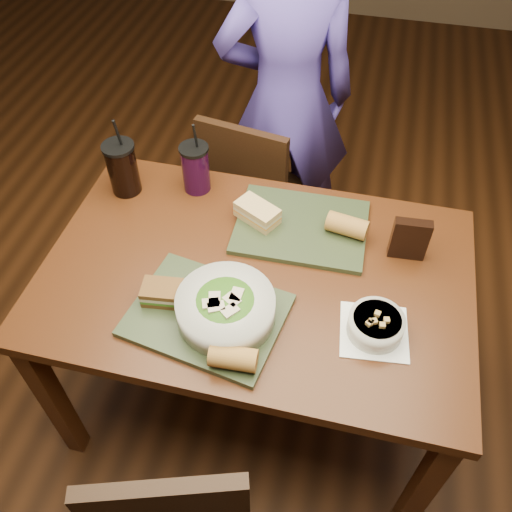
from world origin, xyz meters
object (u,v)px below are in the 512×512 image
at_px(tray_far, 301,227).
at_px(salad_bowl, 226,307).
at_px(baguette_far, 347,226).
at_px(chip_bag, 409,239).
at_px(chair_far, 248,191).
at_px(dining_table, 256,290).
at_px(cup_cola, 123,168).
at_px(diner, 286,101).
at_px(sandwich_far, 257,213).
at_px(sandwich_near, 163,293).
at_px(baguette_near, 233,358).
at_px(cup_berry, 196,168).
at_px(soup_bowl, 376,325).
at_px(tray_near, 207,315).

relative_size(tray_far, salad_bowl, 1.54).
relative_size(baguette_far, chip_bag, 0.89).
height_order(chair_far, baguette_far, chair_far).
xyz_separation_m(dining_table, tray_far, (0.10, 0.21, 0.10)).
height_order(chair_far, chip_bag, chip_bag).
height_order(dining_table, cup_cola, cup_cola).
bearing_deg(diner, tray_far, 88.33).
relative_size(dining_table, sandwich_far, 8.03).
height_order(salad_bowl, cup_cola, cup_cola).
height_order(chair_far, sandwich_near, chair_far).
xyz_separation_m(diner, baguette_near, (0.10, -1.22, 0.02)).
height_order(salad_bowl, baguette_far, salad_bowl).
bearing_deg(cup_cola, sandwich_near, -55.94).
xyz_separation_m(dining_table, cup_berry, (-0.29, 0.33, 0.18)).
xyz_separation_m(tray_far, baguette_far, (0.15, -0.00, 0.04)).
bearing_deg(sandwich_far, chair_far, 108.23).
bearing_deg(chair_far, soup_bowl, -54.55).
relative_size(chair_far, tray_far, 2.04).
relative_size(tray_far, sandwich_near, 3.42).
relative_size(baguette_far, cup_berry, 0.48).
xyz_separation_m(tray_near, tray_far, (0.20, 0.41, 0.00)).
bearing_deg(tray_near, chip_bag, 34.75).
bearing_deg(cup_cola, dining_table, -26.31).
bearing_deg(tray_far, sandwich_far, -177.69).
bearing_deg(diner, cup_berry, 52.79).
bearing_deg(sandwich_near, diner, 82.13).
distance_m(chair_far, tray_far, 0.60).
relative_size(soup_bowl, baguette_far, 1.59).
bearing_deg(chair_far, baguette_near, -77.92).
relative_size(sandwich_near, baguette_near, 0.99).
height_order(dining_table, tray_far, tray_far).
bearing_deg(tray_near, dining_table, 64.14).
distance_m(diner, cup_cola, 0.77).
bearing_deg(sandwich_far, dining_table, -77.75).
height_order(dining_table, soup_bowl, soup_bowl).
bearing_deg(salad_bowl, dining_table, 78.73).
distance_m(diner, salad_bowl, 1.08).
xyz_separation_m(chair_far, baguette_near, (0.21, -0.98, 0.32)).
height_order(sandwich_near, baguette_near, baguette_near).
bearing_deg(salad_bowl, diner, 92.42).
distance_m(sandwich_near, cup_berry, 0.51).
height_order(salad_bowl, sandwich_far, salad_bowl).
height_order(chair_far, diner, diner).
distance_m(diner, baguette_far, 0.75).
bearing_deg(salad_bowl, baguette_near, -67.24).
relative_size(tray_near, chip_bag, 2.90).
height_order(sandwich_far, cup_berry, cup_berry).
height_order(salad_bowl, sandwich_near, salad_bowl).
relative_size(diner, tray_far, 3.72).
bearing_deg(chip_bag, dining_table, -162.36).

